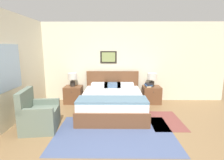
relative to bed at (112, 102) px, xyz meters
The scene contains 14 objects.
ground_plane 2.16m from the bed, 86.60° to the right, with size 16.00×16.00×0.00m, color olive.
wall_back 1.52m from the bed, 83.64° to the left, with size 7.25×0.09×2.60m.
wall_left 2.60m from the bed, 166.70° to the right, with size 0.08×5.64×2.60m.
area_rug_main 1.32m from the bed, 87.59° to the right, with size 2.49×1.72×0.01m.
area_rug_bedside 1.48m from the bed, 25.22° to the right, with size 0.77×1.24×0.01m.
bed is the anchor object (origin of this frame).
armchair 1.95m from the bed, 145.72° to the right, with size 0.80×0.85×0.91m.
nightstand_near_window 1.50m from the bed, 148.02° to the left, with size 0.56×0.53×0.55m.
nightstand_by_door 1.50m from the bed, 31.98° to the left, with size 0.56×0.53×0.55m.
table_lamp_near_window 1.61m from the bed, 148.23° to the left, with size 0.30×0.30×0.43m.
table_lamp_by_door 1.59m from the bed, 32.19° to the left, with size 0.30×0.30×0.43m.
book_thick_bottom 1.40m from the bed, 32.97° to the left, with size 0.15×0.23×0.04m.
book_hardcover_middle 1.41m from the bed, 32.97° to the left, with size 0.22×0.22×0.04m.
book_novel_upper 1.42m from the bed, 32.97° to the left, with size 0.19×0.27×0.03m.
Camera 1 is at (-0.09, -2.58, 1.80)m, focal length 28.00 mm.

